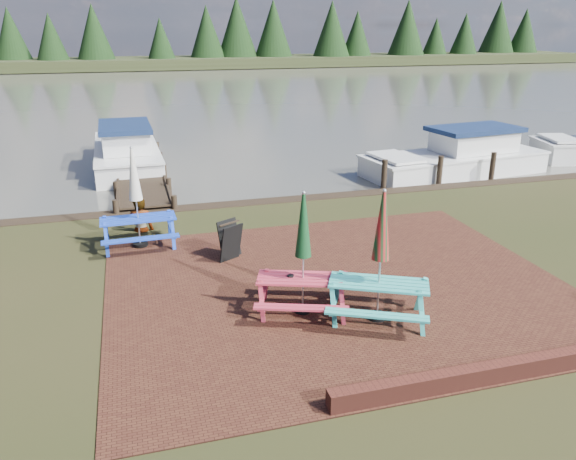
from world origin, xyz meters
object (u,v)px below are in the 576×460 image
(chalkboard, at_px, (230,241))
(boat_jetty, at_px, (127,153))
(picnic_table_red, at_px, (303,272))
(person, at_px, (138,197))
(jetty, at_px, (141,172))
(boat_near, at_px, (458,159))
(picnic_table_teal, at_px, (379,276))
(picnic_table_blue, at_px, (137,213))

(chalkboard, bearing_deg, boat_jetty, 72.50)
(picnic_table_red, relative_size, person, 1.27)
(picnic_table_red, xyz_separation_m, jetty, (-2.50, 11.08, -0.68))
(chalkboard, distance_m, boat_jetty, 10.50)
(jetty, relative_size, boat_near, 1.29)
(picnic_table_teal, bearing_deg, boat_near, 78.37)
(chalkboard, bearing_deg, picnic_table_red, -102.57)
(picnic_table_teal, distance_m, picnic_table_red, 1.34)
(picnic_table_teal, relative_size, picnic_table_blue, 1.00)
(chalkboard, relative_size, person, 0.49)
(picnic_table_red, height_order, jetty, picnic_table_red)
(picnic_table_teal, bearing_deg, jetty, 134.03)
(picnic_table_teal, distance_m, person, 7.00)
(jetty, distance_m, boat_jetty, 2.05)
(jetty, bearing_deg, person, -91.79)
(picnic_table_teal, bearing_deg, boat_jetty, 133.23)
(picnic_table_blue, height_order, person, picnic_table_blue)
(person, bearing_deg, picnic_table_red, 128.46)
(chalkboard, bearing_deg, picnic_table_teal, -88.38)
(boat_near, bearing_deg, boat_jetty, 62.48)
(chalkboard, xyz_separation_m, jetty, (-1.68, 8.30, -0.33))
(picnic_table_blue, bearing_deg, person, 85.59)
(picnic_table_blue, bearing_deg, jetty, 86.37)
(picnic_table_red, bearing_deg, boat_jetty, 122.19)
(chalkboard, bearing_deg, boat_near, 3.64)
(jetty, relative_size, person, 5.12)
(jetty, bearing_deg, boat_jetty, 101.82)
(chalkboard, xyz_separation_m, person, (-1.87, 2.43, 0.44))
(picnic_table_teal, xyz_separation_m, picnic_table_blue, (-3.93, 4.72, -0.00))
(jetty, xyz_separation_m, boat_jetty, (-0.42, 1.99, 0.26))
(picnic_table_red, height_order, person, picnic_table_red)
(picnic_table_red, bearing_deg, picnic_table_teal, -7.80)
(boat_near, height_order, person, person)
(boat_jetty, bearing_deg, chalkboard, -79.94)
(boat_near, relative_size, person, 3.97)
(picnic_table_teal, height_order, person, picnic_table_teal)
(picnic_table_red, distance_m, jetty, 11.38)
(picnic_table_teal, relative_size, picnic_table_red, 1.05)
(picnic_table_red, relative_size, chalkboard, 2.63)
(boat_near, bearing_deg, picnic_table_red, 128.40)
(picnic_table_red, distance_m, boat_near, 12.34)
(boat_jetty, height_order, boat_near, boat_jetty)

